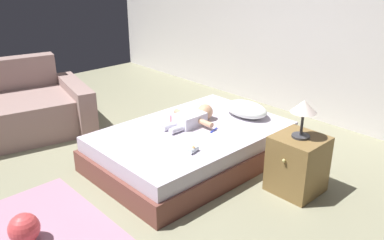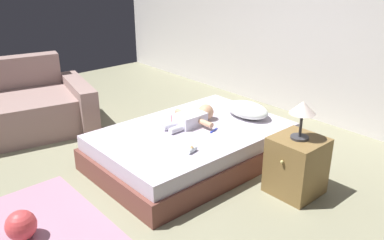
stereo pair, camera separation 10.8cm
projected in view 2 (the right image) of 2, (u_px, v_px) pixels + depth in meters
name	position (u px, v px, depth m)	size (l,w,h in m)	color
ground_plane	(115.00, 205.00, 3.40)	(8.00, 8.00, 0.00)	gray
wall_behind_bed	(327.00, 20.00, 4.76)	(8.00, 0.12, 2.50)	silver
bed	(192.00, 146.00, 4.06)	(1.28, 1.93, 0.36)	brown
pillow	(247.00, 110.00, 4.28)	(0.50, 0.33, 0.15)	white
baby	(194.00, 118.00, 4.10)	(0.54, 0.60, 0.17)	silver
toothbrush	(214.00, 130.00, 3.96)	(0.05, 0.14, 0.02)	blue
couch	(8.00, 111.00, 4.68)	(1.45, 1.99, 0.82)	gray
nightstand	(296.00, 166.00, 3.51)	(0.41, 0.44, 0.52)	brown
lamp	(303.00, 110.00, 3.31)	(0.22, 0.22, 0.33)	#333338
rug	(26.00, 234.00, 3.05)	(1.30, 1.13, 0.01)	#AC7C95
toy_ball	(21.00, 225.00, 2.95)	(0.23, 0.23, 0.23)	#DA4447
toy_block	(176.00, 120.00, 4.13)	(0.10, 0.10, 0.08)	#D24255
baby_bottle	(192.00, 150.00, 3.51)	(0.07, 0.12, 0.07)	white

